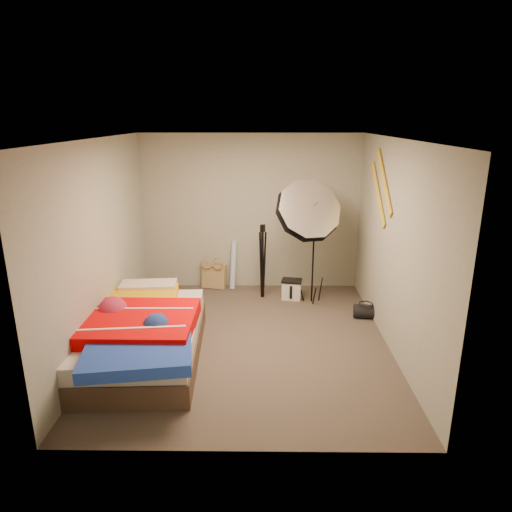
{
  "coord_description": "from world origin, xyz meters",
  "views": [
    {
      "loc": [
        0.16,
        -5.23,
        2.73
      ],
      "look_at": [
        0.1,
        0.6,
        0.95
      ],
      "focal_mm": 32.0,
      "sensor_mm": 36.0,
      "label": 1
    }
  ],
  "objects_px": {
    "tote_bag": "(214,276)",
    "bed": "(136,334)",
    "photo_umbrella": "(307,212)",
    "wrapping_roll": "(233,265)",
    "camera_tripod": "(263,256)",
    "camera_case": "(292,290)",
    "duffel_bag": "(365,311)"
  },
  "relations": [
    {
      "from": "bed",
      "to": "photo_umbrella",
      "type": "relative_size",
      "value": 1.18
    },
    {
      "from": "camera_case",
      "to": "photo_umbrella",
      "type": "distance_m",
      "value": 1.33
    },
    {
      "from": "camera_tripod",
      "to": "photo_umbrella",
      "type": "bearing_deg",
      "value": -27.54
    },
    {
      "from": "tote_bag",
      "to": "camera_case",
      "type": "relative_size",
      "value": 1.38
    },
    {
      "from": "wrapping_roll",
      "to": "duffel_bag",
      "type": "bearing_deg",
      "value": -31.32
    },
    {
      "from": "photo_umbrella",
      "to": "bed",
      "type": "bearing_deg",
      "value": -142.74
    },
    {
      "from": "camera_case",
      "to": "wrapping_roll",
      "type": "bearing_deg",
      "value": 162.75
    },
    {
      "from": "camera_case",
      "to": "camera_tripod",
      "type": "bearing_deg",
      "value": -178.92
    },
    {
      "from": "wrapping_roll",
      "to": "camera_tripod",
      "type": "relative_size",
      "value": 0.67
    },
    {
      "from": "photo_umbrella",
      "to": "camera_tripod",
      "type": "bearing_deg",
      "value": 152.46
    },
    {
      "from": "duffel_bag",
      "to": "camera_tripod",
      "type": "height_order",
      "value": "camera_tripod"
    },
    {
      "from": "tote_bag",
      "to": "bed",
      "type": "distance_m",
      "value": 2.44
    },
    {
      "from": "tote_bag",
      "to": "wrapping_roll",
      "type": "xyz_separation_m",
      "value": [
        0.32,
        0.0,
        0.2
      ]
    },
    {
      "from": "duffel_bag",
      "to": "camera_tripod",
      "type": "bearing_deg",
      "value": 160.65
    },
    {
      "from": "duffel_bag",
      "to": "photo_umbrella",
      "type": "distance_m",
      "value": 1.63
    },
    {
      "from": "camera_case",
      "to": "bed",
      "type": "xyz_separation_m",
      "value": [
        -1.94,
        -1.86,
        0.16
      ]
    },
    {
      "from": "tote_bag",
      "to": "photo_umbrella",
      "type": "height_order",
      "value": "photo_umbrella"
    },
    {
      "from": "camera_case",
      "to": "photo_umbrella",
      "type": "relative_size",
      "value": 0.14
    },
    {
      "from": "bed",
      "to": "camera_tripod",
      "type": "height_order",
      "value": "camera_tripod"
    },
    {
      "from": "camera_case",
      "to": "duffel_bag",
      "type": "bearing_deg",
      "value": -25.35
    },
    {
      "from": "camera_case",
      "to": "bed",
      "type": "bearing_deg",
      "value": -126.38
    },
    {
      "from": "duffel_bag",
      "to": "camera_tripod",
      "type": "distance_m",
      "value": 1.74
    },
    {
      "from": "tote_bag",
      "to": "photo_umbrella",
      "type": "xyz_separation_m",
      "value": [
        1.43,
        -0.74,
        1.24
      ]
    },
    {
      "from": "photo_umbrella",
      "to": "camera_tripod",
      "type": "height_order",
      "value": "photo_umbrella"
    },
    {
      "from": "tote_bag",
      "to": "bed",
      "type": "height_order",
      "value": "bed"
    },
    {
      "from": "photo_umbrella",
      "to": "camera_tripod",
      "type": "distance_m",
      "value": 1.04
    },
    {
      "from": "tote_bag",
      "to": "wrapping_roll",
      "type": "distance_m",
      "value": 0.38
    },
    {
      "from": "camera_case",
      "to": "camera_tripod",
      "type": "distance_m",
      "value": 0.7
    },
    {
      "from": "duffel_bag",
      "to": "bed",
      "type": "bearing_deg",
      "value": -149.82
    },
    {
      "from": "camera_tripod",
      "to": "camera_case",
      "type": "bearing_deg",
      "value": -8.64
    },
    {
      "from": "wrapping_roll",
      "to": "photo_umbrella",
      "type": "bearing_deg",
      "value": -33.53
    },
    {
      "from": "tote_bag",
      "to": "camera_case",
      "type": "bearing_deg",
      "value": -5.69
    }
  ]
}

